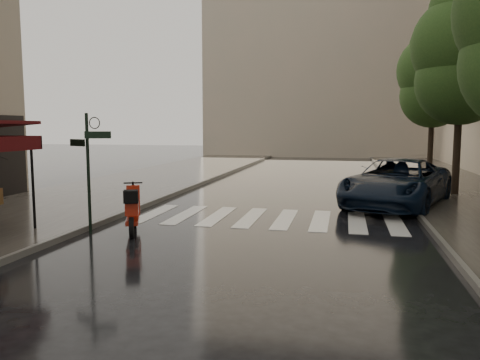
% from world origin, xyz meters
% --- Properties ---
extents(ground, '(120.00, 120.00, 0.00)m').
position_xyz_m(ground, '(0.00, 0.00, 0.00)').
color(ground, black).
rests_on(ground, ground).
extents(sidewalk_near, '(6.00, 60.00, 0.12)m').
position_xyz_m(sidewalk_near, '(-4.50, 12.00, 0.06)').
color(sidewalk_near, '#38332D').
rests_on(sidewalk_near, ground).
extents(sidewalk_far, '(5.50, 60.00, 0.12)m').
position_xyz_m(sidewalk_far, '(10.25, 12.00, 0.06)').
color(sidewalk_far, '#38332D').
rests_on(sidewalk_far, ground).
extents(curb_near, '(0.12, 60.00, 0.16)m').
position_xyz_m(curb_near, '(-1.45, 12.00, 0.07)').
color(curb_near, '#595651').
rests_on(curb_near, ground).
extents(curb_far, '(0.12, 60.00, 0.16)m').
position_xyz_m(curb_far, '(7.45, 12.00, 0.07)').
color(curb_far, '#595651').
rests_on(curb_far, ground).
extents(crosswalk, '(7.85, 3.20, 0.01)m').
position_xyz_m(crosswalk, '(2.98, 6.00, 0.01)').
color(crosswalk, silver).
rests_on(crosswalk, ground).
extents(signpost, '(1.17, 0.29, 3.10)m').
position_xyz_m(signpost, '(-1.19, 3.00, 1.83)').
color(signpost, black).
rests_on(signpost, ground).
extents(backdrop_building, '(22.00, 6.00, 20.00)m').
position_xyz_m(backdrop_building, '(3.00, 38.00, 10.00)').
color(backdrop_building, '#BBA58F').
rests_on(backdrop_building, ground).
extents(tree_mid, '(3.80, 3.80, 8.34)m').
position_xyz_m(tree_mid, '(9.50, 12.00, 5.59)').
color(tree_mid, black).
rests_on(tree_mid, sidewalk_far).
extents(tree_far, '(3.80, 3.80, 8.16)m').
position_xyz_m(tree_far, '(9.70, 19.00, 5.46)').
color(tree_far, black).
rests_on(tree_far, sidewalk_far).
extents(scooter, '(0.96, 1.79, 1.25)m').
position_xyz_m(scooter, '(-0.17, 3.33, 0.58)').
color(scooter, black).
rests_on(scooter, ground).
extents(parked_car, '(4.64, 6.54, 1.66)m').
position_xyz_m(parked_car, '(7.00, 9.14, 0.83)').
color(parked_car, black).
rests_on(parked_car, ground).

